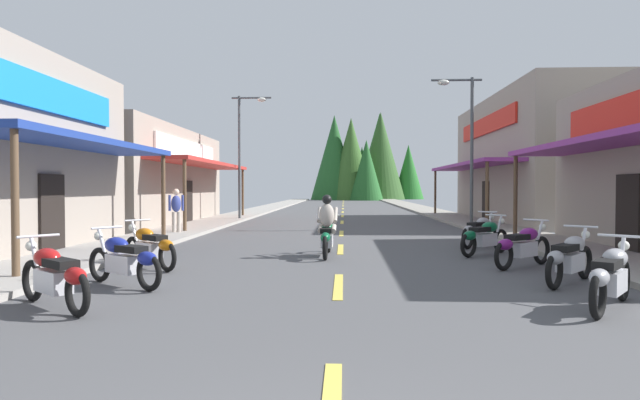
# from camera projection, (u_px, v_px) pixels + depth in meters

# --- Properties ---
(ground) EXTENTS (10.19, 89.74, 0.10)m
(ground) POSITION_uv_depth(u_px,v_px,m) (342.00, 217.00, 31.74)
(ground) COLOR #4C4C4F
(sidewalk_left) EXTENTS (2.42, 89.74, 0.12)m
(sidewalk_left) POSITION_uv_depth(u_px,v_px,m) (240.00, 215.00, 32.03)
(sidewalk_left) COLOR #9E9991
(sidewalk_left) RESTS_ON ground
(sidewalk_right) EXTENTS (2.42, 89.74, 0.12)m
(sidewalk_right) POSITION_uv_depth(u_px,v_px,m) (447.00, 216.00, 31.45)
(sidewalk_right) COLOR gray
(sidewalk_right) RESTS_ON ground
(centerline_dashes) EXTENTS (0.16, 67.67, 0.01)m
(centerline_dashes) POSITION_uv_depth(u_px,v_px,m) (343.00, 213.00, 35.45)
(centerline_dashes) COLOR #E0C64C
(centerline_dashes) RESTS_ON ground
(storefront_left_far) EXTENTS (7.94, 12.96, 4.59)m
(storefront_left_far) POSITION_uv_depth(u_px,v_px,m) (127.00, 176.00, 25.43)
(storefront_left_far) COLOR gray
(storefront_left_far) RESTS_ON ground
(storefront_right_far) EXTENTS (8.72, 13.77, 6.40)m
(storefront_right_far) POSITION_uv_depth(u_px,v_px,m) (554.00, 160.00, 26.89)
(storefront_right_far) COLOR gray
(storefront_right_far) RESTS_ON ground
(streetlamp_left) EXTENTS (2.12, 0.30, 6.64)m
(streetlamp_left) POSITION_uv_depth(u_px,v_px,m) (245.00, 140.00, 27.72)
(streetlamp_left) COLOR #474C51
(streetlamp_left) RESTS_ON ground
(streetlamp_right) EXTENTS (2.12, 0.30, 6.40)m
(streetlamp_right) POSITION_uv_depth(u_px,v_px,m) (464.00, 131.00, 21.95)
(streetlamp_right) COLOR #474C51
(streetlamp_right) RESTS_ON ground
(motorcycle_parked_right_0) EXTENTS (1.41, 1.74, 1.04)m
(motorcycle_parked_right_0) POSITION_uv_depth(u_px,v_px,m) (611.00, 276.00, 7.39)
(motorcycle_parked_right_0) COLOR black
(motorcycle_parked_right_0) RESTS_ON ground
(motorcycle_parked_right_1) EXTENTS (1.51, 1.65, 1.04)m
(motorcycle_parked_right_1) POSITION_uv_depth(u_px,v_px,m) (570.00, 257.00, 9.34)
(motorcycle_parked_right_1) COLOR black
(motorcycle_parked_right_1) RESTS_ON ground
(motorcycle_parked_right_2) EXTENTS (1.69, 1.47, 1.04)m
(motorcycle_parked_right_2) POSITION_uv_depth(u_px,v_px,m) (523.00, 245.00, 11.34)
(motorcycle_parked_right_2) COLOR black
(motorcycle_parked_right_2) RESTS_ON ground
(motorcycle_parked_right_3) EXTENTS (1.63, 1.53, 1.04)m
(motorcycle_parked_right_3) POSITION_uv_depth(u_px,v_px,m) (485.00, 236.00, 13.41)
(motorcycle_parked_right_3) COLOR black
(motorcycle_parked_right_3) RESTS_ON ground
(motorcycle_parked_right_4) EXTENTS (1.47, 1.69, 1.04)m
(motorcycle_parked_right_4) POSITION_uv_depth(u_px,v_px,m) (479.00, 230.00, 15.26)
(motorcycle_parked_right_4) COLOR black
(motorcycle_parked_right_4) RESTS_ON ground
(motorcycle_parked_left_0) EXTENTS (1.75, 1.39, 1.04)m
(motorcycle_parked_left_0) POSITION_uv_depth(u_px,v_px,m) (54.00, 275.00, 7.44)
(motorcycle_parked_left_0) COLOR black
(motorcycle_parked_left_0) RESTS_ON ground
(motorcycle_parked_left_1) EXTENTS (1.83, 1.27, 1.04)m
(motorcycle_parked_left_1) POSITION_uv_depth(u_px,v_px,m) (124.00, 259.00, 9.14)
(motorcycle_parked_left_1) COLOR black
(motorcycle_parked_left_1) RESTS_ON ground
(motorcycle_parked_left_2) EXTENTS (1.68, 1.48, 1.04)m
(motorcycle_parked_left_2) POSITION_uv_depth(u_px,v_px,m) (150.00, 246.00, 11.23)
(motorcycle_parked_left_2) COLOR black
(motorcycle_parked_left_2) RESTS_ON ground
(rider_cruising_lead) EXTENTS (0.60, 2.14, 1.57)m
(rider_cruising_lead) POSITION_uv_depth(u_px,v_px,m) (327.00, 231.00, 13.15)
(rider_cruising_lead) COLOR black
(rider_cruising_lead) RESTS_ON ground
(pedestrian_by_shop) EXTENTS (0.48, 0.42, 1.71)m
(pedestrian_by_shop) POSITION_uv_depth(u_px,v_px,m) (176.00, 208.00, 19.06)
(pedestrian_by_shop) COLOR #B2A599
(pedestrian_by_shop) RESTS_ON ground
(treeline_backdrop) EXTENTS (17.34, 12.90, 13.37)m
(treeline_backdrop) POSITION_uv_depth(u_px,v_px,m) (366.00, 159.00, 78.37)
(treeline_backdrop) COLOR #205423
(treeline_backdrop) RESTS_ON ground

